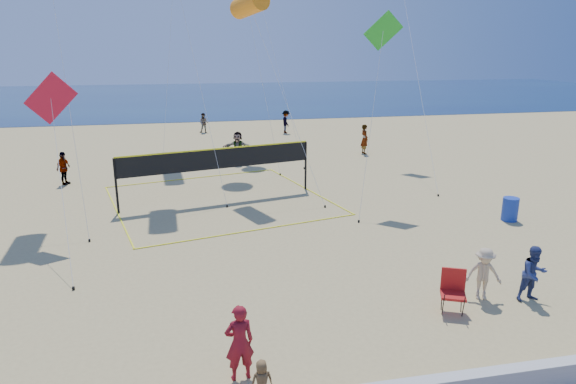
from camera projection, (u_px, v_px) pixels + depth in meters
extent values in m
plane|color=tan|center=(332.00, 331.00, 12.65)|extent=(120.00, 120.00, 0.00)
cube|color=#10214D|center=(205.00, 96.00, 71.01)|extent=(140.00, 50.00, 0.03)
imported|color=maroon|center=(239.00, 342.00, 10.65)|extent=(0.67, 0.49, 1.71)
imported|color=brown|center=(262.00, 381.00, 9.15)|extent=(0.43, 0.30, 0.84)
imported|color=navy|center=(534.00, 274.00, 13.99)|extent=(0.78, 0.62, 1.58)
imported|color=tan|center=(484.00, 274.00, 14.10)|extent=(1.10, 0.85, 1.49)
imported|color=gray|center=(63.00, 168.00, 25.80)|extent=(0.78, 1.07, 1.68)
imported|color=gray|center=(238.00, 148.00, 30.36)|extent=(1.86, 1.18, 1.92)
imported|color=gray|center=(364.00, 139.00, 33.17)|extent=(0.51, 0.73, 1.91)
imported|color=gray|center=(204.00, 123.00, 41.24)|extent=(0.90, 0.78, 1.58)
imported|color=gray|center=(286.00, 122.00, 41.07)|extent=(0.72, 1.19, 1.81)
cube|color=#A71513|center=(453.00, 295.00, 13.38)|extent=(0.81, 0.78, 0.07)
cube|color=#A71513|center=(453.00, 279.00, 13.52)|extent=(0.60, 0.31, 0.63)
cylinder|color=black|center=(443.00, 306.00, 13.28)|extent=(0.15, 0.30, 0.81)
cylinder|color=black|center=(442.00, 298.00, 13.71)|extent=(0.15, 0.30, 0.81)
cylinder|color=black|center=(463.00, 308.00, 13.18)|extent=(0.15, 0.30, 0.81)
cylinder|color=black|center=(461.00, 300.00, 13.61)|extent=(0.15, 0.30, 0.81)
cylinder|color=#1835A0|center=(510.00, 209.00, 20.56)|extent=(0.79, 0.79, 0.94)
cylinder|color=black|center=(116.00, 186.00, 21.27)|extent=(0.10, 0.10, 2.35)
cylinder|color=black|center=(306.00, 166.00, 24.85)|extent=(0.10, 0.10, 2.35)
cube|color=black|center=(218.00, 159.00, 22.86)|extent=(8.59, 2.04, 0.88)
cube|color=#FFFC1A|center=(217.00, 149.00, 22.73)|extent=(8.59, 2.05, 0.06)
cube|color=#FFFC1A|center=(254.00, 230.00, 19.54)|extent=(8.79, 2.11, 0.02)
cube|color=#FFFC1A|center=(194.00, 178.00, 27.22)|extent=(8.79, 2.11, 0.02)
cylinder|color=silver|center=(66.00, 83.00, 19.25)|extent=(1.41, 5.23, 10.76)
cylinder|color=black|center=(89.00, 240.00, 18.41)|extent=(0.08, 0.08, 0.10)
cylinder|color=silver|center=(196.00, 70.00, 22.68)|extent=(1.96, 4.48, 11.43)
cylinder|color=black|center=(227.00, 206.00, 22.35)|extent=(0.08, 0.08, 0.10)
cylinder|color=orange|center=(250.00, 5.00, 23.12)|extent=(1.68, 2.36, 1.19)
cylinder|color=silver|center=(287.00, 104.00, 22.72)|extent=(2.63, 3.91, 8.52)
cylinder|color=black|center=(325.00, 206.00, 22.31)|extent=(0.08, 0.08, 0.10)
cube|color=red|center=(51.00, 98.00, 18.03)|extent=(1.89, 0.33, 1.88)
cylinder|color=silver|center=(61.00, 184.00, 16.40)|extent=(1.15, 5.15, 4.96)
cylinder|color=black|center=(73.00, 288.00, 14.78)|extent=(0.08, 0.08, 0.10)
cube|color=green|center=(383.00, 31.00, 21.70)|extent=(1.64, 0.42, 1.66)
cylinder|color=silver|center=(371.00, 123.00, 21.06)|extent=(1.91, 3.13, 7.35)
cylinder|color=black|center=(359.00, 221.00, 20.42)|extent=(0.08, 0.08, 0.10)
cylinder|color=silver|center=(417.00, 70.00, 27.00)|extent=(1.44, 9.37, 10.99)
cylinder|color=black|center=(438.00, 195.00, 23.97)|extent=(0.08, 0.08, 0.10)
cylinder|color=silver|center=(257.00, 55.00, 28.03)|extent=(1.74, 4.39, 12.52)
cylinder|color=black|center=(280.00, 174.00, 27.86)|extent=(0.08, 0.08, 0.10)
cylinder|color=silver|center=(276.00, 60.00, 30.45)|extent=(2.07, 6.40, 11.82)
cylinder|color=black|center=(304.00, 168.00, 29.27)|extent=(0.08, 0.08, 0.10)
cylinder|color=silver|center=(169.00, 55.00, 29.98)|extent=(1.48, 2.82, 12.42)
cylinder|color=black|center=(163.00, 164.00, 30.23)|extent=(0.08, 0.08, 0.10)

